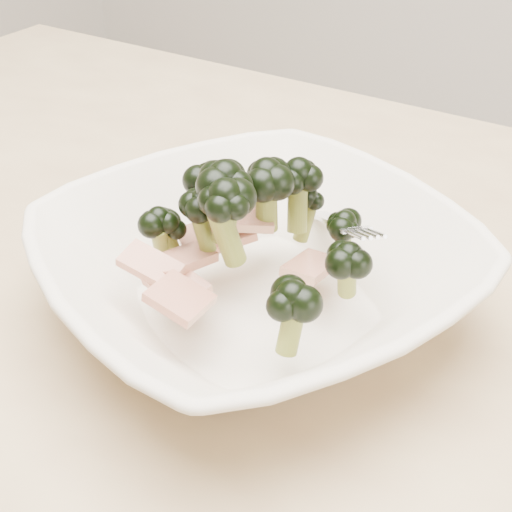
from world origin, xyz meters
name	(u,v)px	position (x,y,z in m)	size (l,w,h in m)	color
dining_table	(195,335)	(0.00, 0.00, 0.65)	(1.20, 0.80, 0.75)	tan
broccoli_dish	(256,265)	(0.09, -0.04, 0.79)	(0.40, 0.40, 0.13)	beige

